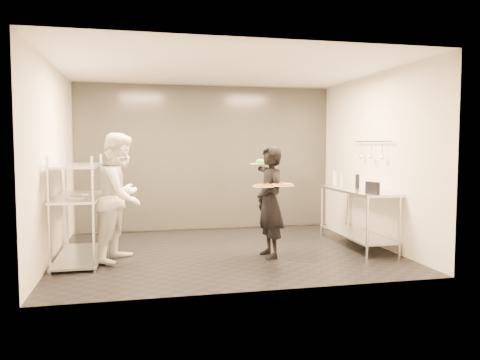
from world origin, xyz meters
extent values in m
cube|color=black|center=(0.00, 0.00, 0.00)|extent=(5.00, 4.00, 0.00)
cube|color=white|center=(0.00, 0.00, 2.80)|extent=(5.00, 4.00, 0.00)
cube|color=silver|center=(0.00, 2.00, 1.40)|extent=(5.00, 0.00, 2.80)
cube|color=silver|center=(0.00, -2.00, 1.40)|extent=(5.00, 0.00, 2.80)
cube|color=silver|center=(-2.50, 0.00, 1.40)|extent=(0.00, 4.00, 2.80)
cube|color=silver|center=(2.50, 0.00, 1.40)|extent=(0.00, 4.00, 2.80)
cube|color=silver|center=(0.00, 1.97, 1.40)|extent=(4.90, 0.04, 2.74)
cylinder|color=silver|center=(-2.42, -0.77, 0.75)|extent=(0.04, 0.04, 1.50)
cylinder|color=silver|center=(-2.42, 0.77, 0.75)|extent=(0.04, 0.04, 1.50)
cylinder|color=silver|center=(-1.88, -0.77, 0.75)|extent=(0.04, 0.04, 1.50)
cylinder|color=silver|center=(-1.88, 0.77, 0.75)|extent=(0.04, 0.04, 1.50)
cube|color=silver|center=(-2.15, 0.00, 0.05)|extent=(0.60, 1.60, 0.03)
cube|color=silver|center=(-2.15, 0.00, 0.90)|extent=(0.60, 1.60, 0.03)
cube|color=silver|center=(-2.15, 0.00, 1.35)|extent=(0.60, 1.60, 0.03)
cylinder|color=white|center=(-2.15, -0.35, 0.93)|extent=(0.26, 0.26, 0.01)
cylinder|color=white|center=(-2.15, 0.10, 0.93)|extent=(0.26, 0.26, 0.01)
cylinder|color=silver|center=(1.92, -0.86, 0.45)|extent=(0.04, 0.04, 0.90)
cylinder|color=silver|center=(1.92, 0.86, 0.45)|extent=(0.04, 0.04, 0.90)
cylinder|color=silver|center=(2.44, -0.86, 0.45)|extent=(0.04, 0.04, 0.90)
cylinder|color=silver|center=(2.44, 0.86, 0.45)|extent=(0.04, 0.04, 0.90)
cube|color=silver|center=(2.18, 0.00, 0.18)|extent=(0.57, 1.71, 0.03)
cube|color=silver|center=(2.18, 0.00, 0.90)|extent=(0.60, 1.80, 0.04)
cylinder|color=silver|center=(2.44, 0.00, 1.70)|extent=(0.02, 1.20, 0.02)
cylinder|color=silver|center=(2.42, -0.35, 1.57)|extent=(0.01, 0.01, 0.22)
sphere|color=silver|center=(2.42, -0.35, 1.44)|extent=(0.07, 0.07, 0.07)
cylinder|color=silver|center=(2.42, 0.00, 1.57)|extent=(0.01, 0.01, 0.22)
sphere|color=silver|center=(2.42, 0.00, 1.44)|extent=(0.07, 0.07, 0.07)
cylinder|color=silver|center=(2.42, 0.35, 1.57)|extent=(0.01, 0.01, 0.22)
sphere|color=silver|center=(2.42, 0.35, 1.44)|extent=(0.07, 0.07, 0.07)
imported|color=black|center=(0.57, -0.47, 0.81)|extent=(0.45, 0.63, 1.63)
imported|color=white|center=(-1.55, -0.18, 0.90)|extent=(0.97, 1.08, 1.81)
cylinder|color=white|center=(0.41, -0.71, 1.06)|extent=(0.31, 0.31, 0.01)
cylinder|color=#B68641|center=(0.41, -0.71, 1.08)|extent=(0.27, 0.27, 0.02)
cylinder|color=#A92516|center=(0.41, -0.71, 1.09)|extent=(0.24, 0.24, 0.01)
sphere|color=#1D5413|center=(0.41, -0.71, 1.09)|extent=(0.04, 0.04, 0.04)
cylinder|color=white|center=(0.68, -0.70, 1.07)|extent=(0.34, 0.34, 0.01)
cylinder|color=#B68641|center=(0.68, -0.70, 1.08)|extent=(0.30, 0.30, 0.02)
cylinder|color=#A92516|center=(0.68, -0.70, 1.09)|extent=(0.27, 0.27, 0.01)
sphere|color=#1D5413|center=(0.68, -0.70, 1.10)|extent=(0.04, 0.04, 0.04)
cylinder|color=white|center=(0.49, -0.19, 1.36)|extent=(0.30, 0.30, 0.01)
ellipsoid|color=#25711C|center=(0.49, -0.19, 1.40)|extent=(0.13, 0.13, 0.07)
cube|color=black|center=(2.06, -0.72, 1.01)|extent=(0.12, 0.26, 0.18)
cylinder|color=#9AA799|center=(2.14, 0.80, 1.05)|extent=(0.07, 0.07, 0.26)
cylinder|color=#9AA799|center=(2.27, 0.80, 1.03)|extent=(0.06, 0.06, 0.21)
cylinder|color=black|center=(2.24, 0.12, 1.04)|extent=(0.07, 0.07, 0.24)
camera|label=1|loc=(-1.32, -6.98, 1.64)|focal=35.00mm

